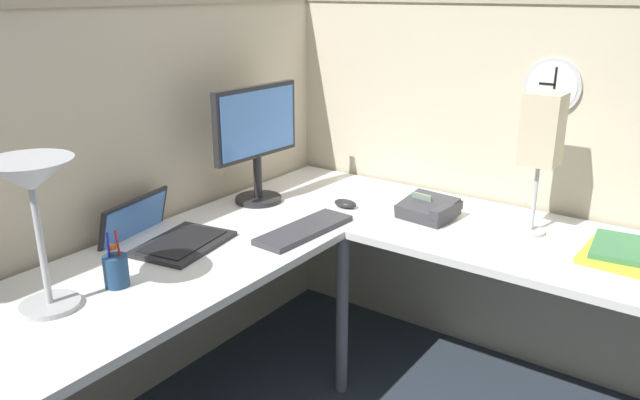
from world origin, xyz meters
TOP-DOWN VIEW (x-y plane):
  - cubicle_wall_back at (-0.36, 0.87)m, footprint 2.57×0.12m
  - cubicle_wall_right at (0.87, -0.27)m, footprint 0.12×2.37m
  - desk at (-0.15, -0.05)m, footprint 2.35×2.15m
  - monitor at (0.22, 0.64)m, footprint 0.46×0.20m
  - laptop at (-0.33, 0.63)m, footprint 0.40×0.43m
  - keyboard at (0.04, 0.26)m, footprint 0.44×0.17m
  - computer_mouse at (0.37, 0.29)m, footprint 0.06×0.10m
  - desk_lamp_dome at (-0.85, 0.51)m, footprint 0.24×0.24m
  - pen_cup at (-0.65, 0.47)m, footprint 0.08×0.08m
  - office_phone at (0.46, -0.06)m, footprint 0.21×0.22m
  - book_stack at (0.49, -0.76)m, footprint 0.30×0.23m
  - desk_lamp_paper at (0.54, -0.44)m, footprint 0.13×0.13m
  - wall_clock at (0.82, -0.38)m, footprint 0.04×0.22m
  - pinned_note_leftmost at (0.20, 0.82)m, footprint 0.06×0.00m

SIDE VIEW (x-z plane):
  - desk at x=-0.15m, z-range 0.27..1.00m
  - keyboard at x=0.04m, z-range 0.73..0.75m
  - computer_mouse at x=0.37m, z-range 0.73..0.76m
  - book_stack at x=0.49m, z-range 0.73..0.77m
  - laptop at x=-0.33m, z-range 0.65..0.86m
  - office_phone at x=0.46m, z-range 0.71..0.82m
  - pen_cup at x=-0.65m, z-range 0.69..0.87m
  - cubicle_wall_back at x=-0.36m, z-range 0.00..1.58m
  - cubicle_wall_right at x=0.87m, z-range 0.00..1.58m
  - pinned_note_leftmost at x=0.20m, z-range 0.98..1.06m
  - monitor at x=0.22m, z-range 0.77..1.27m
  - desk_lamp_dome at x=-0.85m, z-range 0.87..1.32m
  - desk_lamp_paper at x=0.54m, z-range 0.85..1.38m
  - wall_clock at x=0.82m, z-range 1.13..1.35m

